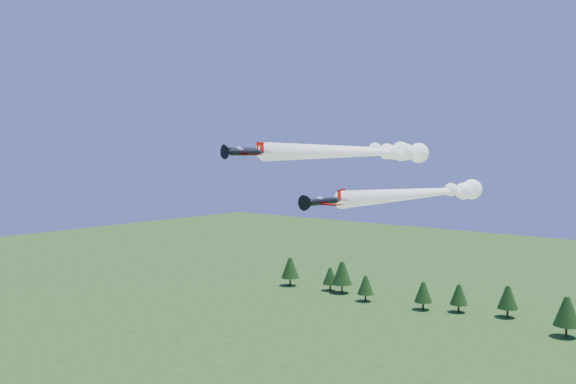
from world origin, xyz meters
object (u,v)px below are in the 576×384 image
Objects in this scene: plane_left at (352,150)px; plane_slot at (324,201)px; plane_right at (428,193)px; plane_lead at (366,152)px.

plane_left reaches higher than plane_slot.
plane_left is at bearing -171.30° from plane_right.
plane_slot is (-8.09, -18.14, -0.76)m from plane_right.
plane_lead is at bearing -23.37° from plane_left.
plane_left is at bearing 148.19° from plane_lead.
plane_right is at bearing 35.00° from plane_lead.
plane_right is 19.88m from plane_slot.
plane_left is 20.21m from plane_slot.
plane_slot is (1.02, -13.08, -7.50)m from plane_lead.
plane_slot is (6.61, -17.42, -7.83)m from plane_left.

